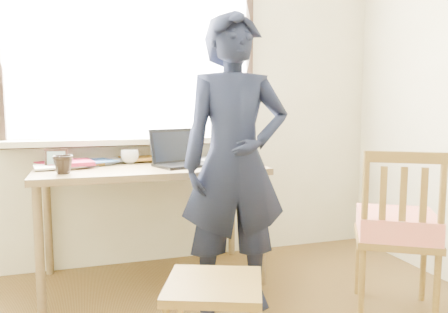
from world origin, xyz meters
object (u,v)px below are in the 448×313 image
object	(u,v)px
mug_white	(130,156)
person	(235,163)
side_chair	(397,227)
work_chair	(214,296)
desk	(151,178)
laptop	(180,157)
mug_dark	(63,165)

from	to	relation	value
mug_white	person	xyz separation A→B (m)	(0.53, -0.72, 0.02)
mug_white	side_chair	xyz separation A→B (m)	(1.37, -1.07, -0.34)
work_chair	side_chair	bearing A→B (deg)	12.36
desk	side_chair	size ratio (longest dim) A/B	1.55
work_chair	person	distance (m)	0.84
mug_white	person	world-z (taller)	person
laptop	person	size ratio (longest dim) A/B	0.25
mug_white	person	size ratio (longest dim) A/B	0.07
mug_white	mug_dark	size ratio (longest dim) A/B	1.07
work_chair	laptop	bearing A→B (deg)	85.23
laptop	person	bearing A→B (deg)	-67.19
desk	work_chair	xyz separation A→B (m)	(0.10, -1.15, -0.35)
desk	work_chair	size ratio (longest dim) A/B	2.77
side_chair	mug_dark	bearing A→B (deg)	158.30
desk	work_chair	world-z (taller)	desk
side_chair	desk	bearing A→B (deg)	144.44
desk	mug_white	distance (m)	0.25
desk	mug_white	size ratio (longest dim) A/B	11.79
side_chair	laptop	bearing A→B (deg)	140.82
desk	mug_dark	xyz separation A→B (m)	(-0.54, -0.18, 0.13)
desk	mug_white	xyz separation A→B (m)	(-0.12, 0.18, 0.13)
mug_dark	person	xyz separation A→B (m)	(0.95, -0.36, 0.02)
person	laptop	bearing A→B (deg)	119.23
mug_dark	side_chair	size ratio (longest dim) A/B	0.12
person	mug_dark	bearing A→B (deg)	165.67
desk	mug_dark	bearing A→B (deg)	-161.28
work_chair	person	world-z (taller)	person
laptop	mug_dark	world-z (taller)	laptop
desk	person	bearing A→B (deg)	-53.06
work_chair	person	bearing A→B (deg)	63.17
desk	person	xyz separation A→B (m)	(0.41, -0.54, 0.15)
laptop	side_chair	size ratio (longest dim) A/B	0.46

